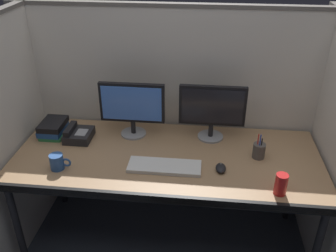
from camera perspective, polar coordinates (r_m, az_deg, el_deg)
cubicle_partition_rear at (r=2.64m, az=0.95°, el=1.67°), size 2.21×0.06×1.57m
cubicle_partition_left at (r=2.48m, az=-23.98°, el=-3.08°), size 0.06×1.41×1.57m
desk at (r=2.30m, az=-0.17°, el=-5.75°), size 1.90×0.80×0.74m
monitor_left at (r=2.41m, az=-5.63°, el=3.13°), size 0.43×0.17×0.37m
monitor_right at (r=2.38m, az=6.91°, el=2.67°), size 0.43×0.17×0.37m
keyboard_main at (r=2.16m, az=-0.51°, el=-6.33°), size 0.43×0.15×0.02m
computer_mouse at (r=2.16m, az=8.24°, el=-6.51°), size 0.06×0.10×0.04m
soda_can at (r=2.04m, az=17.23°, el=-8.72°), size 0.07×0.07×0.12m
book_stack at (r=2.59m, az=-17.45°, el=-0.28°), size 0.16×0.21×0.10m
coffee_mug at (r=2.23m, az=-16.89°, el=-5.38°), size 0.13×0.08×0.09m
pen_cup at (r=2.30m, az=14.00°, el=-3.74°), size 0.08×0.08×0.17m
desk_phone at (r=2.50m, az=-13.87°, el=-1.29°), size 0.17×0.19×0.09m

